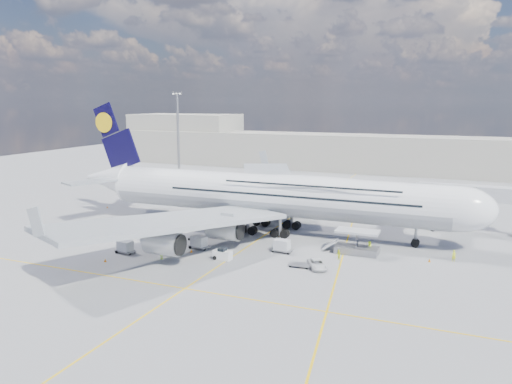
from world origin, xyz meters
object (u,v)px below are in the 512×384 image
at_px(dolly_nose_far, 300,265).
at_px(cone_tail, 107,207).
at_px(dolly_row_c, 199,242).
at_px(crew_wing, 169,249).
at_px(cone_wing_left_outer, 282,196).
at_px(crew_tug, 161,253).
at_px(cone_wing_left_inner, 297,211).
at_px(crew_loader, 339,255).
at_px(crew_van, 369,247).
at_px(dolly_row_a, 125,247).
at_px(cone_wing_right_inner, 191,251).
at_px(catering_truck_inner, 258,198).
at_px(crew_nose, 454,256).
at_px(airliner, 272,194).
at_px(cone_nose, 429,260).
at_px(dolly_back, 168,227).
at_px(cargo_loader, 356,245).
at_px(catering_truck_outer, 261,183).
at_px(baggage_tug, 222,255).
at_px(light_mast, 178,138).
at_px(dolly_row_b, 196,239).
at_px(jet_bridge, 452,196).
at_px(service_van, 317,264).
at_px(dolly_nose_near, 282,246).
at_px(cone_wing_right_outer, 105,260).

relative_size(dolly_nose_far, cone_tail, 6.34).
relative_size(dolly_row_c, crew_wing, 1.93).
bearing_deg(dolly_nose_far, cone_wing_left_outer, 111.51).
relative_size(crew_tug, cone_wing_left_inner, 3.45).
xyz_separation_m(crew_loader, crew_van, (3.57, 5.41, 0.12)).
height_order(dolly_row_a, cone_wing_right_inner, dolly_row_a).
bearing_deg(catering_truck_inner, crew_nose, -19.42).
height_order(airliner, cone_nose, airliner).
xyz_separation_m(dolly_back, crew_tug, (7.53, -13.64, 0.05)).
relative_size(cargo_loader, cone_tail, 17.27).
relative_size(cargo_loader, crew_loader, 5.39).
relative_size(dolly_back, cone_wing_right_inner, 6.03).
distance_m(catering_truck_outer, crew_van, 56.72).
height_order(catering_truck_inner, crew_wing, catering_truck_inner).
xyz_separation_m(dolly_row_c, baggage_tug, (5.95, -3.63, -0.32)).
xyz_separation_m(airliner, catering_truck_inner, (-11.28, 21.02, -5.25)).
height_order(light_mast, cone_tail, light_mast).
bearing_deg(dolly_row_b, catering_truck_outer, 123.85).
bearing_deg(catering_truck_inner, cone_wing_right_inner, -70.66).
xyz_separation_m(catering_truck_inner, crew_van, (29.75, -27.04, -0.70)).
distance_m(jet_bridge, baggage_tug, 42.41).
bearing_deg(light_mast, cone_tail, -90.36).
bearing_deg(service_van, dolly_row_a, 158.75).
bearing_deg(service_van, crew_loader, 38.84).
xyz_separation_m(airliner, light_mast, (-40.26, 35.00, 6.34)).
bearing_deg(catering_truck_inner, cone_nose, -23.12).
bearing_deg(dolly_row_a, dolly_row_b, 69.78).
bearing_deg(dolly_nose_far, catering_truck_outer, 116.16).
bearing_deg(dolly_row_b, cone_wing_right_inner, -41.59).
bearing_deg(cone_wing_right_inner, baggage_tug, -12.85).
distance_m(light_mast, catering_truck_inner, 34.19).
bearing_deg(cone_nose, dolly_nose_near, -169.97).
height_order(jet_bridge, crew_van, jet_bridge).
bearing_deg(cone_tail, dolly_nose_far, -22.84).
xyz_separation_m(dolly_row_a, cone_wing_left_outer, (7.02, 52.15, -0.76)).
xyz_separation_m(crew_wing, cone_wing_left_inner, (9.27, 35.06, -0.64)).
xyz_separation_m(light_mast, dolly_row_c, (33.28, -49.19, -12.11)).
distance_m(dolly_row_b, catering_truck_outer, 48.74).
height_order(airliner, baggage_tug, airliner).
bearing_deg(light_mast, dolly_row_b, -56.03).
height_order(catering_truck_inner, crew_tug, catering_truck_inner).
bearing_deg(catering_truck_outer, cone_wing_left_inner, -35.38).
relative_size(dolly_row_a, dolly_row_c, 0.95).
height_order(crew_nose, cone_wing_right_outer, crew_nose).
height_order(dolly_row_a, crew_loader, dolly_row_a).
xyz_separation_m(dolly_back, dolly_nose_far, (27.62, -9.10, -0.60)).
distance_m(light_mast, dolly_row_b, 55.98).
height_order(dolly_row_b, crew_wing, crew_wing).
relative_size(baggage_tug, cone_wing_left_inner, 5.06).
xyz_separation_m(dolly_row_a, dolly_nose_far, (26.89, 4.12, -0.70)).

